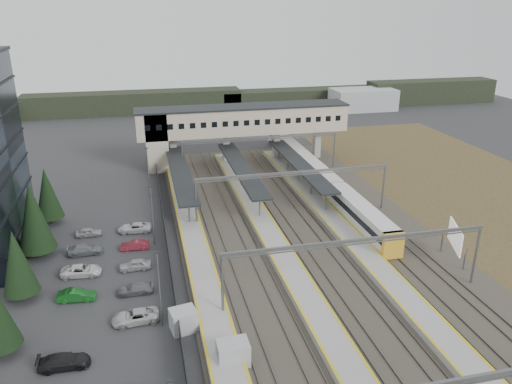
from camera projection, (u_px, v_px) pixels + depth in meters
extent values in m
plane|color=#2B2B2D|center=(229.00, 275.00, 57.44)|extent=(220.00, 220.00, 0.00)
cylinder|color=black|center=(3.00, 348.00, 44.38)|extent=(0.44, 0.44, 1.20)
cylinder|color=black|center=(23.00, 294.00, 52.57)|extent=(0.44, 0.44, 1.20)
cone|color=black|center=(17.00, 262.00, 51.19)|extent=(3.64, 3.64, 7.00)
cylinder|color=black|center=(39.00, 251.00, 61.68)|extent=(0.44, 0.44, 1.20)
cone|color=black|center=(33.00, 217.00, 60.02)|extent=(4.42, 4.42, 8.50)
cylinder|color=black|center=(51.00, 219.00, 70.78)|extent=(0.44, 0.44, 1.20)
cone|color=black|center=(47.00, 193.00, 69.36)|extent=(3.74, 3.74, 7.20)
imported|color=black|center=(64.00, 361.00, 42.71)|extent=(4.38, 1.80, 1.27)
imported|color=#13571A|center=(77.00, 295.00, 52.36)|extent=(3.99, 1.70, 1.28)
imported|color=silver|center=(81.00, 271.00, 57.18)|extent=(4.72, 2.49, 1.27)
imported|color=slate|center=(85.00, 250.00, 62.01)|extent=(4.49, 2.07, 1.27)
imported|color=#9D9CA0|center=(89.00, 232.00, 66.85)|extent=(3.44, 1.41, 1.17)
imported|color=silver|center=(135.00, 316.00, 48.80)|extent=(4.73, 2.41, 1.28)
imported|color=slate|center=(135.00, 289.00, 53.65)|extent=(3.97, 1.65, 1.15)
imported|color=#A9A9AD|center=(135.00, 265.00, 58.45)|extent=(3.72, 1.54, 1.26)
imported|color=maroon|center=(135.00, 245.00, 63.29)|extent=(3.67, 1.52, 1.18)
imported|color=silver|center=(134.00, 228.00, 68.11)|extent=(4.69, 2.52, 1.25)
cube|color=black|center=(169.00, 381.00, 30.14)|extent=(0.50, 0.25, 0.15)
cylinder|color=slate|center=(159.00, 290.00, 47.04)|extent=(0.16, 0.16, 8.00)
cube|color=black|center=(156.00, 252.00, 45.62)|extent=(0.50, 0.25, 0.15)
cylinder|color=slate|center=(152.00, 216.00, 63.43)|extent=(0.16, 0.16, 8.00)
cube|color=black|center=(150.00, 186.00, 62.01)|extent=(0.50, 0.25, 0.15)
cylinder|color=slate|center=(148.00, 172.00, 79.82)|extent=(0.16, 0.16, 8.00)
cube|color=black|center=(146.00, 148.00, 78.40)|extent=(0.50, 0.25, 0.15)
cube|color=#26282B|center=(168.00, 254.00, 60.26)|extent=(0.08, 90.00, 2.00)
cube|color=#A5A7AA|center=(233.00, 354.00, 42.86)|extent=(2.77, 2.05, 2.28)
cube|color=#A5A7AA|center=(183.00, 320.00, 47.45)|extent=(2.75, 2.43, 2.20)
cube|color=#322C27|center=(313.00, 245.00, 64.49)|extent=(34.00, 90.00, 0.20)
cube|color=#59544C|center=(216.00, 254.00, 61.74)|extent=(0.08, 90.00, 0.14)
cube|color=#59544C|center=(227.00, 253.00, 62.04)|extent=(0.08, 90.00, 0.14)
cube|color=#59544C|center=(247.00, 250.00, 62.59)|extent=(0.08, 90.00, 0.14)
cube|color=#59544C|center=(259.00, 249.00, 62.89)|extent=(0.08, 90.00, 0.14)
cube|color=#59544C|center=(293.00, 245.00, 63.85)|extent=(0.08, 90.00, 0.14)
cube|color=#59544C|center=(304.00, 244.00, 64.16)|extent=(0.08, 90.00, 0.14)
cube|color=#59544C|center=(323.00, 242.00, 64.70)|extent=(0.08, 90.00, 0.14)
cube|color=#59544C|center=(333.00, 241.00, 65.00)|extent=(0.08, 90.00, 0.14)
cube|color=#59544C|center=(365.00, 238.00, 65.97)|extent=(0.08, 90.00, 0.14)
cube|color=#59544C|center=(376.00, 237.00, 66.27)|extent=(0.08, 90.00, 0.14)
cube|color=#59544C|center=(393.00, 235.00, 66.81)|extent=(0.08, 90.00, 0.14)
cube|color=#59544C|center=(403.00, 234.00, 67.12)|extent=(0.08, 90.00, 0.14)
cube|color=#999993|center=(197.00, 255.00, 61.20)|extent=(3.20, 82.00, 0.90)
cube|color=gold|center=(185.00, 252.00, 60.73)|extent=(0.25, 82.00, 0.02)
cube|color=gold|center=(209.00, 250.00, 61.34)|extent=(0.25, 82.00, 0.02)
cube|color=#999993|center=(276.00, 246.00, 63.31)|extent=(3.20, 82.00, 0.90)
cube|color=gold|center=(265.00, 244.00, 62.84)|extent=(0.25, 82.00, 0.02)
cube|color=gold|center=(287.00, 242.00, 63.45)|extent=(0.25, 82.00, 0.02)
cube|color=#999993|center=(349.00, 238.00, 65.43)|extent=(3.20, 82.00, 0.90)
cube|color=gold|center=(339.00, 236.00, 64.96)|extent=(0.25, 82.00, 0.02)
cube|color=gold|center=(360.00, 234.00, 65.57)|extent=(0.25, 82.00, 0.02)
cube|color=black|center=(180.00, 172.00, 79.96)|extent=(3.00, 30.00, 0.25)
cube|color=slate|center=(180.00, 173.00, 80.02)|extent=(3.10, 30.00, 0.12)
cylinder|color=slate|center=(189.00, 212.00, 68.70)|extent=(0.20, 0.20, 3.10)
cylinder|color=slate|center=(185.00, 195.00, 74.62)|extent=(0.20, 0.20, 3.10)
cylinder|color=slate|center=(181.00, 181.00, 80.53)|extent=(0.20, 0.20, 3.10)
cylinder|color=slate|center=(177.00, 169.00, 86.45)|extent=(0.20, 0.20, 3.10)
cylinder|color=slate|center=(175.00, 158.00, 92.37)|extent=(0.20, 0.20, 3.10)
cube|color=black|center=(241.00, 167.00, 82.08)|extent=(3.00, 30.00, 0.25)
cube|color=slate|center=(241.00, 168.00, 82.13)|extent=(3.10, 30.00, 0.12)
cylinder|color=slate|center=(260.00, 206.00, 70.81)|extent=(0.20, 0.20, 3.10)
cylinder|color=slate|center=(250.00, 190.00, 76.73)|extent=(0.20, 0.20, 3.10)
cylinder|color=slate|center=(241.00, 177.00, 82.65)|extent=(0.20, 0.20, 3.10)
cylinder|color=slate|center=(234.00, 165.00, 88.57)|extent=(0.20, 0.20, 3.10)
cylinder|color=slate|center=(228.00, 155.00, 94.48)|extent=(0.20, 0.20, 3.10)
cube|color=black|center=(299.00, 163.00, 84.19)|extent=(3.00, 30.00, 0.25)
cube|color=slate|center=(299.00, 164.00, 84.25)|extent=(3.10, 30.00, 0.12)
cylinder|color=slate|center=(326.00, 200.00, 72.93)|extent=(0.20, 0.20, 3.10)
cylinder|color=slate|center=(311.00, 185.00, 78.85)|extent=(0.20, 0.20, 3.10)
cylinder|color=slate|center=(299.00, 172.00, 84.76)|extent=(0.20, 0.20, 3.10)
cylinder|color=slate|center=(288.00, 161.00, 90.68)|extent=(0.20, 0.20, 3.10)
cylinder|color=slate|center=(279.00, 151.00, 96.60)|extent=(0.20, 0.20, 3.10)
cube|color=#BEAC95|center=(243.00, 120.00, 94.88)|extent=(40.00, 6.00, 5.00)
cube|color=black|center=(243.00, 107.00, 93.97)|extent=(40.40, 6.40, 0.30)
cube|color=#BEAC95|center=(156.00, 140.00, 92.45)|extent=(4.00, 6.00, 11.00)
cube|color=black|center=(147.00, 128.00, 88.28)|extent=(1.00, 0.06, 1.00)
cube|color=black|center=(159.00, 128.00, 88.71)|extent=(1.00, 0.06, 1.00)
cube|color=black|center=(170.00, 127.00, 89.13)|extent=(1.00, 0.06, 1.00)
cube|color=black|center=(181.00, 126.00, 89.55)|extent=(1.00, 0.06, 1.00)
cube|color=black|center=(193.00, 126.00, 89.98)|extent=(1.00, 0.06, 1.00)
cube|color=black|center=(204.00, 125.00, 90.40)|extent=(1.00, 0.06, 1.00)
cube|color=black|center=(214.00, 125.00, 90.82)|extent=(1.00, 0.06, 1.00)
cube|color=black|center=(225.00, 124.00, 91.25)|extent=(1.00, 0.06, 1.00)
cube|color=black|center=(236.00, 123.00, 91.67)|extent=(1.00, 0.06, 1.00)
cube|color=black|center=(247.00, 123.00, 92.09)|extent=(1.00, 0.06, 1.00)
cube|color=black|center=(257.00, 122.00, 92.51)|extent=(1.00, 0.06, 1.00)
cube|color=black|center=(268.00, 122.00, 92.94)|extent=(1.00, 0.06, 1.00)
cube|color=black|center=(278.00, 121.00, 93.36)|extent=(1.00, 0.06, 1.00)
cube|color=black|center=(288.00, 121.00, 93.78)|extent=(1.00, 0.06, 1.00)
cube|color=black|center=(298.00, 120.00, 94.21)|extent=(1.00, 0.06, 1.00)
cube|color=black|center=(308.00, 120.00, 94.63)|extent=(1.00, 0.06, 1.00)
cube|color=black|center=(318.00, 119.00, 95.05)|extent=(1.00, 0.06, 1.00)
cube|color=black|center=(328.00, 119.00, 95.47)|extent=(1.00, 0.06, 1.00)
cube|color=black|center=(338.00, 118.00, 95.90)|extent=(1.00, 0.06, 1.00)
cube|color=#999993|center=(166.00, 153.00, 93.66)|extent=(1.20, 1.60, 6.00)
cube|color=#999993|center=(174.00, 152.00, 93.98)|extent=(1.20, 1.60, 6.00)
cube|color=#999993|center=(226.00, 149.00, 96.09)|extent=(1.20, 1.60, 6.00)
cube|color=#999993|center=(276.00, 146.00, 98.21)|extent=(1.20, 1.60, 6.00)
cube|color=#999993|center=(317.00, 143.00, 100.00)|extent=(1.20, 1.60, 6.00)
cube|color=slate|center=(488.00, 375.00, 32.00)|extent=(28.40, 0.25, 0.35)
cube|color=slate|center=(487.00, 380.00, 32.14)|extent=(28.40, 0.12, 0.12)
cylinder|color=slate|center=(222.00, 287.00, 48.49)|extent=(0.28, 0.28, 7.00)
cylinder|color=slate|center=(476.00, 256.00, 54.41)|extent=(0.28, 0.28, 7.00)
cube|color=slate|center=(359.00, 240.00, 50.20)|extent=(28.40, 0.25, 0.35)
cube|color=slate|center=(358.00, 244.00, 50.35)|extent=(28.40, 0.12, 0.12)
cylinder|color=slate|center=(196.00, 204.00, 68.52)|extent=(0.28, 0.28, 7.00)
cylinder|color=slate|center=(383.00, 188.00, 74.44)|extent=(0.28, 0.28, 7.00)
cube|color=slate|center=(294.00, 172.00, 70.23)|extent=(28.40, 0.25, 0.35)
cube|color=slate|center=(294.00, 175.00, 70.38)|extent=(28.40, 0.12, 0.12)
cylinder|color=slate|center=(183.00, 162.00, 86.73)|extent=(0.28, 0.28, 7.00)
cylinder|color=slate|center=(334.00, 152.00, 92.65)|extent=(0.28, 0.28, 7.00)
cube|color=slate|center=(261.00, 138.00, 88.44)|extent=(28.40, 0.25, 0.35)
cube|color=slate|center=(261.00, 140.00, 88.59)|extent=(28.40, 0.12, 0.12)
cube|color=silver|center=(361.00, 216.00, 68.42)|extent=(2.63, 18.19, 3.38)
cube|color=black|center=(362.00, 214.00, 68.29)|extent=(2.69, 17.59, 0.85)
cube|color=slate|center=(361.00, 226.00, 68.94)|extent=(2.25, 16.79, 0.47)
cube|color=silver|center=(316.00, 173.00, 85.52)|extent=(2.63, 18.19, 3.38)
cube|color=black|center=(316.00, 171.00, 85.39)|extent=(2.69, 17.59, 0.85)
cube|color=slate|center=(315.00, 181.00, 86.04)|extent=(2.25, 16.79, 0.47)
cube|color=silver|center=(285.00, 145.00, 102.63)|extent=(2.63, 18.19, 3.38)
cube|color=black|center=(285.00, 143.00, 102.49)|extent=(2.69, 17.59, 0.85)
cube|color=slate|center=(285.00, 152.00, 103.15)|extent=(2.25, 16.79, 0.47)
cube|color=gold|center=(393.00, 245.00, 60.23)|extent=(2.65, 0.90, 3.38)
cylinder|color=slate|center=(465.00, 259.00, 57.92)|extent=(0.20, 0.20, 3.01)
cylinder|color=slate|center=(442.00, 242.00, 62.14)|extent=(0.20, 0.20, 3.01)
cube|color=white|center=(455.00, 237.00, 59.39)|extent=(2.04, 5.36, 2.82)
cube|color=black|center=(134.00, 103.00, 140.75)|extent=(60.00, 8.00, 6.00)
cube|color=black|center=(303.00, 97.00, 151.50)|extent=(50.00, 8.00, 5.00)
cube|color=black|center=(431.00, 92.00, 155.05)|extent=(40.00, 8.00, 7.00)
cube|color=#A5A7AA|center=(363.00, 99.00, 145.39)|extent=(18.00, 10.00, 6.00)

